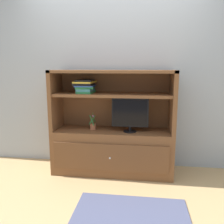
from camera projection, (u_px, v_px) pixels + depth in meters
The scene contains 7 objects.
ground_plane at pixel (108, 186), 2.81m from camera, with size 8.00×8.00×0.00m, color tan.
painted_rear_wall at pixel (116, 66), 3.28m from camera, with size 6.00×0.10×2.80m, color #9EA8B2.
area_rug at pixel (130, 219), 2.18m from camera, with size 1.10×0.79×0.01m, color #4C5170.
media_console at pixel (113, 140), 3.12m from camera, with size 1.56×0.49×1.35m.
tv_monitor at pixel (130, 114), 2.97m from camera, with size 0.46×0.16×0.43m.
potted_plant at pixel (93, 126), 3.12m from camera, with size 0.09×0.10×0.23m.
magazine_stack at pixel (85, 86), 3.03m from camera, with size 0.26×0.35×0.17m.
Camera 1 is at (0.38, -2.57, 1.38)m, focal length 37.88 mm.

